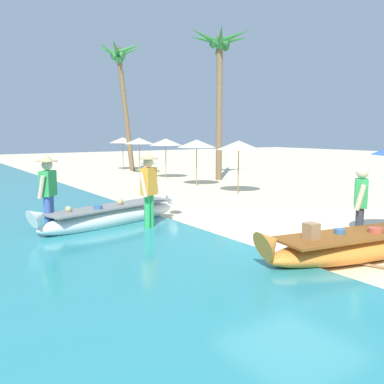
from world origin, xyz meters
The scene contains 13 objects.
ground_plane centered at (0.00, 0.00, 0.00)m, with size 80.00×80.00×0.00m, color beige.
boat_orange_foreground centered at (0.08, -1.47, 0.28)m, with size 4.32×1.48×0.81m.
boat_white_midground centered at (-2.49, 3.25, 0.29)m, with size 4.04×1.57×0.79m.
person_vendor_hatted centered at (-1.97, 2.45, 1.02)m, with size 0.58×0.45×1.76m.
person_tourist_customer centered at (0.62, -1.02, 0.89)m, with size 0.55×0.48×1.57m.
person_vendor_assistant centered at (-3.93, 3.23, 1.01)m, with size 0.51×0.53×1.74m.
parasol_row_0 centered at (3.48, 5.82, 1.75)m, with size 1.60×1.60×1.91m.
parasol_row_1 centered at (3.45, 8.41, 1.75)m, with size 1.60×1.60×1.91m.
parasol_row_2 centered at (3.86, 11.58, 1.75)m, with size 1.60×1.60×1.91m.
parasol_row_3 centered at (3.95, 14.52, 1.75)m, with size 1.60×1.60×1.91m.
parasol_row_4 centered at (4.14, 17.03, 1.75)m, with size 1.60×1.60×1.91m.
palm_tree_tall_inland centered at (5.59, 9.71, 5.52)m, with size 3.12×2.75×6.77m.
palm_tree_leaning_seaward centered at (3.73, 16.21, 5.70)m, with size 2.61×2.68×7.12m.
Camera 1 is at (-6.27, -5.60, 2.19)m, focal length 39.00 mm.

